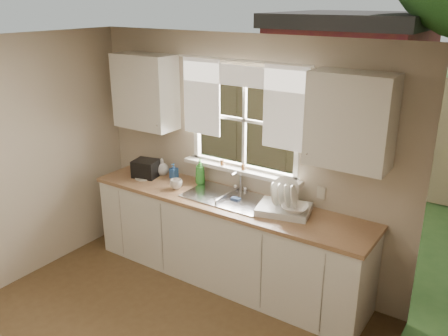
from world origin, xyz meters
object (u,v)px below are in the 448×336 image
Objects in this scene: soap_bottle_a at (200,172)px; cup at (176,184)px; dish_rack at (284,205)px; black_appliance at (146,168)px.

cup is at bearing -136.96° from soap_bottle_a.
soap_bottle_a is at bearing 172.72° from dish_rack.
cup is (-1.21, -0.12, -0.02)m from dish_rack.
soap_bottle_a reaches higher than cup.
black_appliance is (-1.72, -0.03, 0.03)m from dish_rack.
dish_rack reaches higher than soap_bottle_a.
soap_bottle_a reaches higher than black_appliance.
soap_bottle_a is 2.13× the size of cup.
black_appliance is at bearing 173.63° from soap_bottle_a.
cup is at bearing -174.35° from dish_rack.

